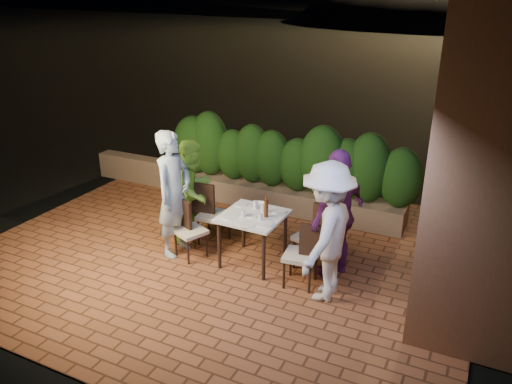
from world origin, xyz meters
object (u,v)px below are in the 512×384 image
Objects in this scene: bowl at (260,204)px; diner_green at (194,191)px; beer_bottle at (266,207)px; diner_purple at (338,214)px; chair_left_back at (214,214)px; diner_blue at (174,194)px; chair_left_front at (191,230)px; diner_white at (327,232)px; chair_right_back at (314,236)px; chair_right_front at (300,254)px; parapet_lamp at (175,160)px; dining_table at (253,239)px.

diner_green is at bearing -177.80° from bowl.
diner_purple is at bearing 12.88° from beer_bottle.
diner_blue is (-0.34, -0.52, 0.46)m from chair_left_back.
diner_white reaches higher than chair_left_front.
chair_right_back is at bearing -8.24° from chair_left_back.
diner_green is (-0.33, -0.02, 0.33)m from chair_left_back.
chair_right_front is at bearing -22.13° from beer_bottle.
chair_left_back is (-1.01, 0.30, -0.44)m from beer_bottle.
chair_left_back is at bearing -25.75° from chair_right_front.
parapet_lamp is at bearing 35.76° from diner_blue.
dining_table is 5.95× the size of parapet_lamp.
diner_green is (-1.14, 0.29, 0.42)m from dining_table.
chair_left_back is at bearing 106.43° from chair_left_front.
diner_blue reaches higher than diner_green.
chair_left_back is 2.14m from diner_white.
diner_white is (2.06, -0.11, 0.47)m from chair_left_front.
diner_blue is 1.04× the size of diner_white.
bowl is 1.09m from diner_green.
parapet_lamp is (-3.45, 2.18, 0.12)m from chair_right_front.
chair_right_back is 0.54× the size of diner_blue.
beer_bottle reaches higher than bowl.
diner_purple reaches higher than bowl.
diner_white is 12.77× the size of parapet_lamp.
beer_bottle is at bearing 36.18° from chair_left_front.
diner_blue is at bearing -170.75° from beer_bottle.
dining_table is at bearing -60.47° from diner_purple.
bowl is 0.08× the size of diner_blue.
diner_white is (0.98, -0.36, -0.01)m from beer_bottle.
chair_right_front is at bearing -17.28° from diner_purple.
diner_white is at bearing -29.09° from bowl.
chair_left_back is (0.07, 0.54, 0.04)m from chair_left_front.
diner_green is (-1.09, -0.04, 0.03)m from bowl.
chair_left_front is 6.07× the size of parapet_lamp.
diner_white is at bearing 22.32° from diner_purple.
diner_blue is 1.16× the size of diner_green.
bowl is 1.41m from diner_white.
chair_right_back is (1.64, -0.07, 0.03)m from chair_left_back.
chair_right_back is at bearing -98.95° from chair_right_front.
beer_bottle is 0.78m from chair_right_back.
chair_right_back is (0.01, 0.47, 0.05)m from chair_right_front.
diner_blue is at bearing -55.36° from parapet_lamp.
dining_table is at bearing -26.34° from chair_left_back.
diner_blue is at bearing -128.67° from chair_left_back.
diner_white is at bearing -92.31° from diner_blue.
chair_left_front is 0.55m from chair_left_back.
diner_purple is (1.14, 0.22, 0.52)m from dining_table.
chair_right_back is 0.56× the size of diner_purple.
chair_left_front reaches higher than parapet_lamp.
dining_table is at bearing -78.56° from diner_blue.
bowl reaches higher than parapet_lamp.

